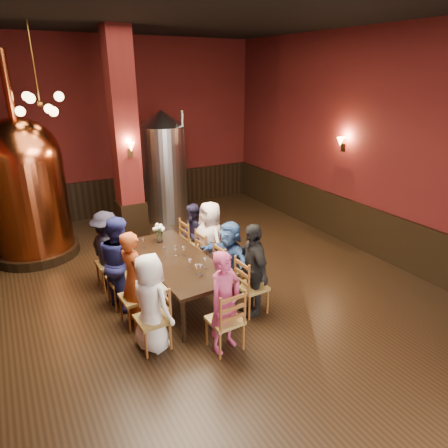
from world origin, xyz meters
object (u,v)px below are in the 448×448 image
person_1 (134,279)px  copper_kettle (26,188)px  dining_table (176,262)px  person_0 (151,303)px  rose_vase (159,230)px  person_2 (120,262)px  steel_vessel (164,166)px

person_1 → copper_kettle: size_ratio=0.38×
dining_table → person_0: 1.31m
dining_table → rose_vase: rose_vase is taller
person_2 → rose_vase: (0.88, 0.48, 0.21)m
copper_kettle → rose_vase: bearing=-50.1°
dining_table → rose_vase: (0.02, 0.78, 0.30)m
rose_vase → steel_vessel: bearing=66.8°
person_0 → person_2: size_ratio=0.92×
rose_vase → copper_kettle: bearing=129.9°
person_0 → person_2: bearing=-18.7°
person_0 → rose_vase: person_0 is taller
copper_kettle → steel_vessel: 3.34m
person_0 → person_1: bearing=-18.7°
steel_vessel → rose_vase: (-1.32, -3.08, -0.41)m
person_1 → person_2: size_ratio=0.99×
person_2 → rose_vase: person_2 is taller
rose_vase → person_1: bearing=-126.9°
person_1 → rose_vase: size_ratio=4.23×
person_0 → steel_vessel: steel_vessel is taller
person_1 → rose_vase: person_1 is taller
copper_kettle → person_2: bearing=-69.4°
dining_table → rose_vase: 0.83m
person_2 → copper_kettle: size_ratio=0.38×
rose_vase → dining_table: bearing=-91.3°
dining_table → copper_kettle: bearing=119.5°
dining_table → person_1: (-0.84, -0.36, 0.08)m
dining_table → person_2: size_ratio=1.57×
person_0 → steel_vessel: 5.38m
steel_vessel → person_0: bearing=-113.7°
dining_table → person_0: (-0.81, -1.03, 0.03)m
person_2 → steel_vessel: 4.23m
person_2 → steel_vessel: (2.20, 3.55, 0.62)m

